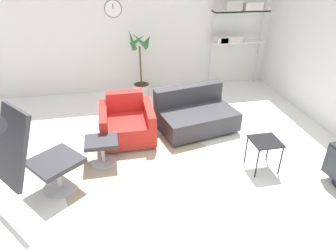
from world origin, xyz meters
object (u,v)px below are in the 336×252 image
ottoman (102,146)px  couch_low (195,115)px  potted_plant (141,75)px  shelf_unit (237,21)px  lounge_chair (24,148)px  armchair_red (127,124)px  side_table (265,144)px

ottoman → couch_low: couch_low is taller
couch_low → potted_plant: (-0.74, 1.56, 0.22)m
shelf_unit → lounge_chair: bearing=-140.2°
armchair_red → ottoman: bearing=56.6°
side_table → ottoman: bearing=165.3°
couch_low → shelf_unit: bearing=-139.6°
armchair_red → potted_plant: 1.76m
ottoman → shelf_unit: 3.99m
couch_low → side_table: bearing=103.4°
ottoman → potted_plant: (0.84, 2.30, 0.18)m
armchair_red → side_table: armchair_red is taller
side_table → potted_plant: bearing=115.1°
shelf_unit → ottoman: bearing=-139.9°
couch_low → lounge_chair: bearing=18.6°
ottoman → armchair_red: size_ratio=0.55×
ottoman → potted_plant: potted_plant is taller
ottoman → couch_low: bearing=25.0°
potted_plant → shelf_unit: size_ratio=0.69×
ottoman → couch_low: 1.74m
ottoman → armchair_red: armchair_red is taller
shelf_unit → side_table: bearing=-103.7°
ottoman → potted_plant: bearing=70.0°
potted_plant → shelf_unit: 2.31m
armchair_red → potted_plant: (0.43, 1.70, 0.20)m
lounge_chair → shelf_unit: shelf_unit is taller
lounge_chair → couch_low: lounge_chair is taller
lounge_chair → shelf_unit: size_ratio=0.67×
lounge_chair → shelf_unit: (3.72, 3.10, 0.66)m
lounge_chair → side_table: (2.98, 0.07, -0.37)m
shelf_unit → armchair_red: bearing=-143.6°
potted_plant → side_table: bearing=-64.9°
lounge_chair → potted_plant: potted_plant is taller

